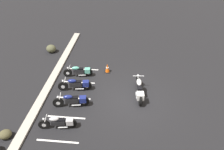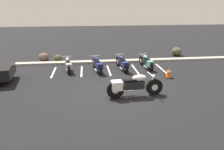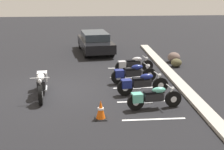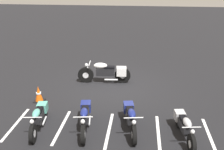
# 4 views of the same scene
# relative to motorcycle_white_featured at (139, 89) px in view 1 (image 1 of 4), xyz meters

# --- Properties ---
(ground) EXTENTS (60.00, 60.00, 0.00)m
(ground) POSITION_rel_motorcycle_white_featured_xyz_m (-0.37, 0.46, -0.52)
(ground) COLOR black
(motorcycle_white_featured) EXTENTS (2.46, 0.69, 0.97)m
(motorcycle_white_featured) POSITION_rel_motorcycle_white_featured_xyz_m (0.00, 0.00, 0.00)
(motorcycle_white_featured) COLOR black
(motorcycle_white_featured) RESTS_ON ground
(parked_bike_0) EXTENTS (0.62, 1.94, 0.77)m
(parked_bike_0) POSITION_rel_motorcycle_white_featured_xyz_m (-2.97, 4.05, -0.11)
(parked_bike_0) COLOR black
(parked_bike_0) RESTS_ON ground
(parked_bike_1) EXTENTS (0.70, 2.07, 0.82)m
(parked_bike_1) POSITION_rel_motorcycle_white_featured_xyz_m (-1.28, 3.77, -0.08)
(parked_bike_1) COLOR black
(parked_bike_1) RESTS_ON ground
(parked_bike_2) EXTENTS (0.68, 2.11, 0.83)m
(parked_bike_2) POSITION_rel_motorcycle_white_featured_xyz_m (0.21, 3.90, -0.07)
(parked_bike_2) COLOR black
(parked_bike_2) RESTS_ON ground
(parked_bike_3) EXTENTS (0.63, 2.00, 0.79)m
(parked_bike_3) POSITION_rel_motorcycle_white_featured_xyz_m (1.73, 4.05, -0.10)
(parked_bike_3) COLOR black
(parked_bike_3) RESTS_ON ground
(concrete_curb) EXTENTS (18.00, 0.50, 0.12)m
(concrete_curb) POSITION_rel_motorcycle_white_featured_xyz_m (-0.37, 5.82, -0.46)
(concrete_curb) COLOR #A8A399
(concrete_curb) RESTS_ON ground
(landscape_rock_1) EXTENTS (1.04, 1.05, 0.64)m
(landscape_rock_1) POSITION_rel_motorcycle_white_featured_xyz_m (4.94, 7.13, -0.20)
(landscape_rock_1) COLOR #4E4F37
(landscape_rock_1) RESTS_ON ground
(landscape_rock_2) EXTENTS (0.77, 0.80, 0.44)m
(landscape_rock_2) POSITION_rel_motorcycle_white_featured_xyz_m (-3.83, 6.53, -0.29)
(landscape_rock_2) COLOR #4D492F
(landscape_rock_2) RESTS_ON ground
(traffic_cone) EXTENTS (0.40, 0.40, 0.65)m
(traffic_cone) POSITION_rel_motorcycle_white_featured_xyz_m (2.46, 2.21, -0.21)
(traffic_cone) COLOR black
(traffic_cone) RESTS_ON ground
(stall_line_0) EXTENTS (0.10, 2.10, 0.00)m
(stall_line_0) POSITION_rel_motorcycle_white_featured_xyz_m (-3.82, 3.94, -0.51)
(stall_line_0) COLOR white
(stall_line_0) RESTS_ON ground
(stall_line_1) EXTENTS (0.10, 2.10, 0.00)m
(stall_line_1) POSITION_rel_motorcycle_white_featured_xyz_m (-2.20, 3.94, -0.51)
(stall_line_1) COLOR white
(stall_line_1) RESTS_ON ground
(stall_line_2) EXTENTS (0.10, 2.10, 0.00)m
(stall_line_2) POSITION_rel_motorcycle_white_featured_xyz_m (-0.59, 3.94, -0.51)
(stall_line_2) COLOR white
(stall_line_2) RESTS_ON ground
(stall_line_3) EXTENTS (0.10, 2.10, 0.00)m
(stall_line_3) POSITION_rel_motorcycle_white_featured_xyz_m (1.03, 3.94, -0.51)
(stall_line_3) COLOR white
(stall_line_3) RESTS_ON ground
(stall_line_4) EXTENTS (0.10, 2.10, 0.00)m
(stall_line_4) POSITION_rel_motorcycle_white_featured_xyz_m (2.64, 3.94, -0.51)
(stall_line_4) COLOR white
(stall_line_4) RESTS_ON ground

